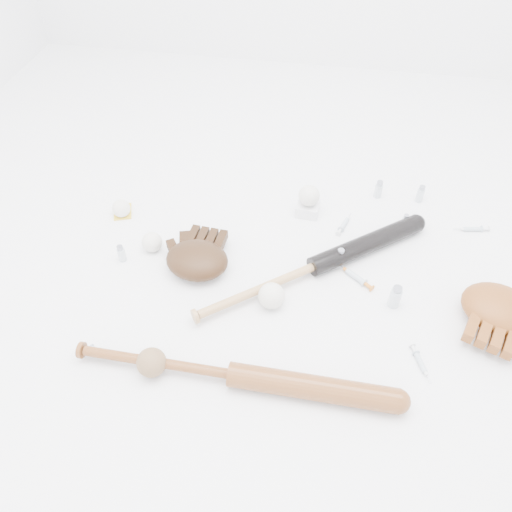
% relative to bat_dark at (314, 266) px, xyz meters
% --- Properties ---
extents(bat_dark, '(0.74, 0.61, 0.07)m').
position_rel_bat_dark_xyz_m(bat_dark, '(0.00, 0.00, 0.00)').
color(bat_dark, black).
rests_on(bat_dark, ground).
extents(bat_wood, '(0.92, 0.07, 0.07)m').
position_rel_bat_dark_xyz_m(bat_wood, '(-0.18, -0.43, 0.00)').
color(bat_wood, brown).
rests_on(bat_wood, ground).
extents(glove_dark, '(0.26, 0.26, 0.09)m').
position_rel_bat_dark_xyz_m(glove_dark, '(-0.38, -0.05, 0.01)').
color(glove_dark, '#311C0D').
rests_on(glove_dark, ground).
extents(glove_tan, '(0.34, 0.34, 0.10)m').
position_rel_bat_dark_xyz_m(glove_tan, '(0.55, -0.09, 0.01)').
color(glove_tan, brown).
rests_on(glove_tan, ground).
extents(trading_card, '(0.09, 0.10, 0.00)m').
position_rel_bat_dark_xyz_m(trading_card, '(-0.72, 0.18, -0.03)').
color(trading_card, yellow).
rests_on(trading_card, ground).
extents(pedestal, '(0.08, 0.08, 0.04)m').
position_rel_bat_dark_xyz_m(pedestal, '(-0.05, 0.29, -0.01)').
color(pedestal, white).
rests_on(pedestal, ground).
extents(baseball_on_pedestal, '(0.08, 0.08, 0.08)m').
position_rel_bat_dark_xyz_m(baseball_on_pedestal, '(-0.05, 0.29, 0.05)').
color(baseball_on_pedestal, silver).
rests_on(baseball_on_pedestal, pedestal).
extents(baseball_left, '(0.07, 0.07, 0.07)m').
position_rel_bat_dark_xyz_m(baseball_left, '(-0.55, 0.01, 0.00)').
color(baseball_left, silver).
rests_on(baseball_left, ground).
extents(baseball_upper, '(0.06, 0.06, 0.06)m').
position_rel_bat_dark_xyz_m(baseball_upper, '(-0.71, 0.16, -0.00)').
color(baseball_upper, silver).
rests_on(baseball_upper, ground).
extents(baseball_mid, '(0.08, 0.08, 0.08)m').
position_rel_bat_dark_xyz_m(baseball_mid, '(-0.12, -0.15, 0.01)').
color(baseball_mid, silver).
rests_on(baseball_mid, ground).
extents(baseball_aged, '(0.08, 0.08, 0.08)m').
position_rel_bat_dark_xyz_m(baseball_aged, '(-0.40, -0.44, 0.01)').
color(baseball_aged, brown).
rests_on(baseball_aged, ground).
extents(syringe_0, '(0.14, 0.05, 0.02)m').
position_rel_bat_dark_xyz_m(syringe_0, '(-0.57, -0.41, -0.02)').
color(syringe_0, '#ADBCC6').
rests_on(syringe_0, ground).
extents(syringe_1, '(0.15, 0.12, 0.02)m').
position_rel_bat_dark_xyz_m(syringe_1, '(0.13, -0.00, -0.02)').
color(syringe_1, '#ADBCC6').
rests_on(syringe_1, ground).
extents(syringe_2, '(0.07, 0.14, 0.02)m').
position_rel_bat_dark_xyz_m(syringe_2, '(0.08, 0.24, -0.02)').
color(syringe_2, '#ADBCC6').
rests_on(syringe_2, ground).
extents(syringe_3, '(0.07, 0.13, 0.02)m').
position_rel_bat_dark_xyz_m(syringe_3, '(0.32, -0.29, -0.02)').
color(syringe_3, '#ADBCC6').
rests_on(syringe_3, ground).
extents(syringe_4, '(0.14, 0.05, 0.02)m').
position_rel_bat_dark_xyz_m(syringe_4, '(0.53, 0.30, -0.02)').
color(syringe_4, '#ADBCC6').
rests_on(syringe_4, ground).
extents(vial_0, '(0.03, 0.03, 0.07)m').
position_rel_bat_dark_xyz_m(vial_0, '(0.35, 0.43, 0.00)').
color(vial_0, silver).
rests_on(vial_0, ground).
extents(vial_1, '(0.03, 0.03, 0.07)m').
position_rel_bat_dark_xyz_m(vial_1, '(0.20, 0.43, 0.00)').
color(vial_1, silver).
rests_on(vial_1, ground).
extents(vial_2, '(0.03, 0.03, 0.07)m').
position_rel_bat_dark_xyz_m(vial_2, '(0.08, 0.05, 0.00)').
color(vial_2, silver).
rests_on(vial_2, ground).
extents(vial_3, '(0.03, 0.03, 0.08)m').
position_rel_bat_dark_xyz_m(vial_3, '(0.25, -0.09, 0.01)').
color(vial_3, silver).
rests_on(vial_3, ground).
extents(vial_4, '(0.03, 0.03, 0.06)m').
position_rel_bat_dark_xyz_m(vial_4, '(-0.63, -0.05, -0.00)').
color(vial_4, silver).
rests_on(vial_4, ground).
extents(vial_5, '(0.02, 0.02, 0.06)m').
position_rel_bat_dark_xyz_m(vial_5, '(0.29, 0.27, -0.00)').
color(vial_5, silver).
rests_on(vial_5, ground).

